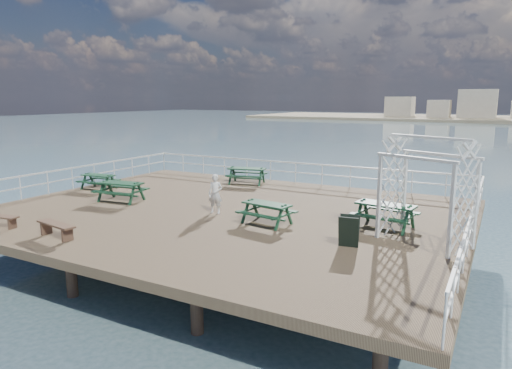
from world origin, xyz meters
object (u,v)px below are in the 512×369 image
(picnic_table_a, at_px, (98,179))
(picnic_table_e, at_px, (267,209))
(picnic_table_b, at_px, (247,172))
(flat_bench_far, at_px, (0,218))
(person, at_px, (215,194))
(trellis_arbor, at_px, (426,197))
(flat_bench_near, at_px, (56,227))
(picnic_table_d, at_px, (121,187))
(picnic_table_c, at_px, (385,210))

(picnic_table_a, distance_m, picnic_table_e, 10.27)
(picnic_table_b, bearing_deg, picnic_table_e, -68.75)
(picnic_table_e, xyz_separation_m, flat_bench_far, (-7.89, -4.81, -0.23))
(picnic_table_b, relative_size, person, 1.46)
(trellis_arbor, bearing_deg, flat_bench_near, -130.06)
(picnic_table_a, bearing_deg, picnic_table_d, -30.98)
(picnic_table_b, distance_m, picnic_table_c, 9.60)
(flat_bench_near, height_order, flat_bench_far, flat_bench_near)
(picnic_table_a, xyz_separation_m, trellis_arbor, (15.36, -1.31, 0.94))
(picnic_table_e, xyz_separation_m, person, (-2.44, 0.41, 0.22))
(picnic_table_b, bearing_deg, picnic_table_a, -153.60)
(picnic_table_e, bearing_deg, picnic_table_b, 133.94)
(flat_bench_near, distance_m, person, 5.77)
(trellis_arbor, bearing_deg, flat_bench_far, -134.41)
(picnic_table_a, height_order, person, person)
(picnic_table_e, bearing_deg, picnic_table_d, -172.75)
(flat_bench_far, bearing_deg, picnic_table_d, 73.37)
(picnic_table_d, distance_m, person, 4.78)
(picnic_table_c, relative_size, picnic_table_d, 1.02)
(picnic_table_c, bearing_deg, flat_bench_far, -143.87)
(flat_bench_near, bearing_deg, picnic_table_a, 136.81)
(picnic_table_a, height_order, picnic_table_b, picnic_table_b)
(picnic_table_d, height_order, flat_bench_far, picnic_table_d)
(person, bearing_deg, picnic_table_e, -23.82)
(flat_bench_far, bearing_deg, picnic_table_e, 22.33)
(trellis_arbor, bearing_deg, picnic_table_a, -160.79)
(picnic_table_d, height_order, trellis_arbor, trellis_arbor)
(picnic_table_e, distance_m, trellis_arbor, 5.32)
(picnic_table_a, xyz_separation_m, person, (7.69, -1.26, 0.24))
(picnic_table_d, height_order, picnic_table_e, picnic_table_d)
(picnic_table_c, bearing_deg, trellis_arbor, -31.37)
(picnic_table_c, xyz_separation_m, picnic_table_d, (-11.01, -1.29, -0.01))
(picnic_table_c, relative_size, trellis_arbor, 0.66)
(picnic_table_e, bearing_deg, picnic_table_a, 179.75)
(flat_bench_near, bearing_deg, picnic_table_c, 43.39)
(picnic_table_a, bearing_deg, picnic_table_c, -5.36)
(picnic_table_b, bearing_deg, flat_bench_near, -107.13)
(flat_bench_far, bearing_deg, trellis_arbor, 12.46)
(picnic_table_a, height_order, picnic_table_d, picnic_table_d)
(flat_bench_near, distance_m, trellis_arbor, 11.59)
(person, bearing_deg, picnic_table_c, -4.15)
(flat_bench_near, bearing_deg, trellis_arbor, 34.53)
(picnic_table_d, bearing_deg, picnic_table_c, -1.12)
(flat_bench_far, xyz_separation_m, person, (5.45, 5.22, 0.45))
(picnic_table_a, distance_m, picnic_table_c, 13.92)
(picnic_table_e, height_order, person, person)
(picnic_table_d, relative_size, flat_bench_far, 1.40)
(picnic_table_d, xyz_separation_m, person, (4.77, 0.18, 0.16))
(picnic_table_a, height_order, flat_bench_near, picnic_table_a)
(picnic_table_e, xyz_separation_m, flat_bench_near, (-5.15, -4.67, -0.19))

